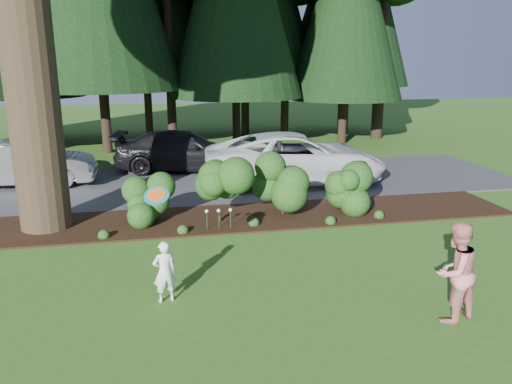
{
  "coord_description": "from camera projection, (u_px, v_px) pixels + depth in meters",
  "views": [
    {
      "loc": [
        -1.71,
        -9.52,
        4.22
      ],
      "look_at": [
        0.41,
        1.14,
        1.3
      ],
      "focal_mm": 35.0,
      "sensor_mm": 36.0,
      "label": 1
    }
  ],
  "objects": [
    {
      "name": "ground",
      "position": [
        247.0,
        267.0,
        10.44
      ],
      "size": [
        80.0,
        80.0,
        0.0
      ],
      "primitive_type": "plane",
      "color": "#2F611B",
      "rests_on": "ground"
    },
    {
      "name": "mulch_bed",
      "position": [
        226.0,
        218.0,
        13.51
      ],
      "size": [
        16.0,
        2.5,
        0.05
      ],
      "primitive_type": "cube",
      "color": "black",
      "rests_on": "ground"
    },
    {
      "name": "driveway",
      "position": [
        209.0,
        182.0,
        17.54
      ],
      "size": [
        22.0,
        6.0,
        0.03
      ],
      "primitive_type": "cube",
      "color": "#38383A",
      "rests_on": "ground"
    },
    {
      "name": "shrub_row",
      "position": [
        255.0,
        190.0,
        13.34
      ],
      "size": [
        6.53,
        1.6,
        1.61
      ],
      "color": "#1A3911",
      "rests_on": "ground"
    },
    {
      "name": "lily_cluster",
      "position": [
        219.0,
        212.0,
        12.52
      ],
      "size": [
        0.69,
        0.09,
        0.57
      ],
      "color": "#1A3911",
      "rests_on": "ground"
    },
    {
      "name": "car_silver_wagon",
      "position": [
        24.0,
        164.0,
        16.76
      ],
      "size": [
        4.62,
        1.64,
        1.52
      ],
      "primitive_type": "imported",
      "rotation": [
        0.0,
        0.0,
        1.58
      ],
      "color": "#B1B1B6",
      "rests_on": "driveway"
    },
    {
      "name": "car_white_suv",
      "position": [
        295.0,
        158.0,
        17.21
      ],
      "size": [
        6.38,
        3.23,
        1.73
      ],
      "primitive_type": "imported",
      "rotation": [
        0.0,
        0.0,
        1.51
      ],
      "color": "silver",
      "rests_on": "driveway"
    },
    {
      "name": "car_dark_suv",
      "position": [
        184.0,
        151.0,
        19.11
      ],
      "size": [
        5.47,
        2.87,
        1.51
      ],
      "primitive_type": "imported",
      "rotation": [
        0.0,
        0.0,
        1.42
      ],
      "color": "black",
      "rests_on": "driveway"
    },
    {
      "name": "child",
      "position": [
        165.0,
        272.0,
        8.82
      ],
      "size": [
        0.46,
        0.35,
        1.14
      ],
      "primitive_type": "imported",
      "rotation": [
        0.0,
        0.0,
        3.36
      ],
      "color": "white",
      "rests_on": "ground"
    },
    {
      "name": "adult",
      "position": [
        455.0,
        272.0,
        8.12
      ],
      "size": [
        1.0,
        0.89,
        1.7
      ],
      "primitive_type": "imported",
      "rotation": [
        0.0,
        0.0,
        3.5
      ],
      "color": "red",
      "rests_on": "ground"
    },
    {
      "name": "frisbee",
      "position": [
        156.0,
        196.0,
        8.6
      ],
      "size": [
        0.47,
        0.4,
        0.29
      ],
      "color": "#187089",
      "rests_on": "ground"
    }
  ]
}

